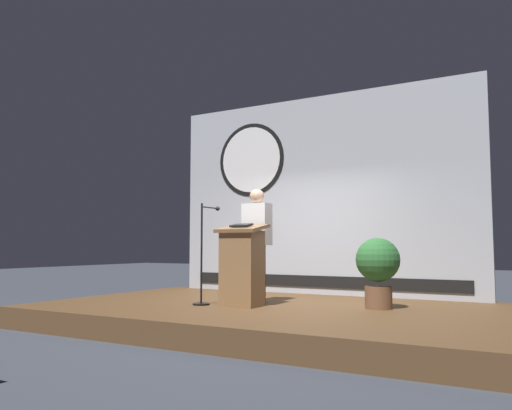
# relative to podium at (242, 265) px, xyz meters

# --- Properties ---
(ground_plane) EXTENTS (40.00, 40.00, 0.00)m
(ground_plane) POSITION_rel_podium_xyz_m (0.27, 0.33, -0.87)
(ground_plane) COLOR #383D47
(stage_platform) EXTENTS (6.40, 4.00, 0.30)m
(stage_platform) POSITION_rel_podium_xyz_m (0.27, 0.33, -0.72)
(stage_platform) COLOR brown
(stage_platform) RESTS_ON ground
(banner_display) EXTENTS (5.54, 0.12, 3.49)m
(banner_display) POSITION_rel_podium_xyz_m (0.23, 2.17, 1.18)
(banner_display) COLOR #B2B7C1
(banner_display) RESTS_ON stage_platform
(podium) EXTENTS (0.64, 0.50, 1.16)m
(podium) POSITION_rel_podium_xyz_m (0.00, 0.00, 0.00)
(podium) COLOR olive
(podium) RESTS_ON stage_platform
(speaker_person) EXTENTS (0.40, 0.26, 1.69)m
(speaker_person) POSITION_rel_podium_xyz_m (-0.03, 0.48, 0.29)
(speaker_person) COLOR black
(speaker_person) RESTS_ON stage_platform
(microphone_stand) EXTENTS (0.24, 0.56, 1.45)m
(microphone_stand) POSITION_rel_podium_xyz_m (-0.59, -0.09, -0.06)
(microphone_stand) COLOR black
(microphone_stand) RESTS_ON stage_platform
(potted_plant) EXTENTS (0.59, 0.59, 0.94)m
(potted_plant) POSITION_rel_podium_xyz_m (1.74, 0.65, 0.00)
(potted_plant) COLOR brown
(potted_plant) RESTS_ON stage_platform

